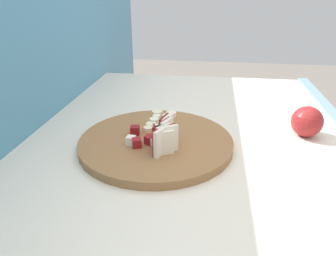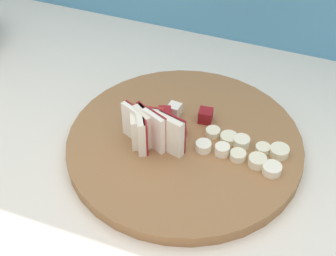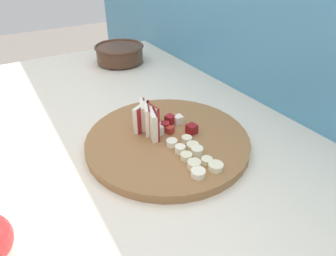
% 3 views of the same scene
% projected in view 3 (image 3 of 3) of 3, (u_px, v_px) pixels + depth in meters
% --- Properties ---
extents(tile_backsplash, '(2.40, 0.04, 1.45)m').
position_uv_depth(tile_backsplash, '(249.00, 149.00, 0.99)').
color(tile_backsplash, '#4C8EB2').
rests_on(tile_backsplash, ground).
extents(cutting_board, '(0.38, 0.38, 0.02)m').
position_uv_depth(cutting_board, '(168.00, 140.00, 0.68)').
color(cutting_board, olive).
rests_on(cutting_board, tiled_countertop).
extents(apple_wedge_fan, '(0.11, 0.06, 0.07)m').
position_uv_depth(apple_wedge_fan, '(146.00, 118.00, 0.68)').
color(apple_wedge_fan, '#B22D23').
rests_on(apple_wedge_fan, cutting_board).
extents(apple_dice_pile, '(0.09, 0.10, 0.02)m').
position_uv_depth(apple_dice_pile, '(171.00, 126.00, 0.70)').
color(apple_dice_pile, maroon).
rests_on(apple_dice_pile, cutting_board).
extents(banana_slice_rows, '(0.14, 0.07, 0.02)m').
position_uv_depth(banana_slice_rows, '(193.00, 156.00, 0.60)').
color(banana_slice_rows, white).
rests_on(banana_slice_rows, cutting_board).
extents(ceramic_bowl, '(0.19, 0.19, 0.07)m').
position_uv_depth(ceramic_bowl, '(120.00, 53.00, 1.12)').
color(ceramic_bowl, '#4C2D1E').
rests_on(ceramic_bowl, tiled_countertop).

